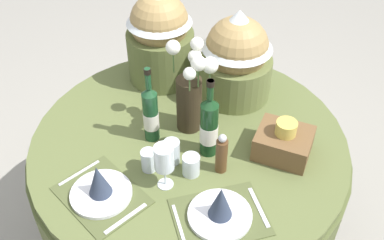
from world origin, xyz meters
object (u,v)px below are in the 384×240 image
Objects in this scene: gift_tub_back_centre at (237,53)px; woven_basket_side_right at (284,142)px; tumbler_near_right at (191,165)px; dining_table at (189,160)px; wine_bottle_left at (151,114)px; wine_glass_right at (164,159)px; gift_tub_back_left at (160,32)px; wine_bottle_centre at (209,126)px; tumbler_mid at (172,152)px; tumbler_near_left at (149,160)px; place_setting_left at (100,188)px; flower_vase at (191,91)px; pepper_mill at (222,154)px; place_setting_right at (220,209)px.

woven_basket_side_right is at bearing -43.98° from gift_tub_back_centre.
dining_table is at bearing 115.74° from tumbler_near_right.
wine_bottle_left reaches higher than wine_glass_right.
wine_glass_right is 0.75m from gift_tub_back_left.
wine_bottle_centre reaches higher than woven_basket_side_right.
dining_table is 2.86× the size of gift_tub_back_left.
wine_bottle_left is at bearing -69.49° from gift_tub_back_left.
gift_tub_back_centre reaches higher than tumbler_near_right.
wine_bottle_centre is 0.19m from tumbler_mid.
wine_bottle_left reaches higher than tumbler_near_left.
wine_bottle_centre is 0.44m from gift_tub_back_centre.
wine_glass_right is (0.20, 0.15, 0.10)m from place_setting_left.
flower_vase is 0.19m from wine_bottle_centre.
wine_bottle_centre reaches higher than wine_glass_right.
gift_tub_back_left is (-0.30, 0.53, 0.21)m from tumbler_mid.
wine_glass_right is at bearing -52.73° from wine_bottle_left.
flower_vase is 0.31m from pepper_mill.
gift_tub_back_left is 0.39m from gift_tub_back_centre.
gift_tub_back_left reaches higher than gift_tub_back_centre.
gift_tub_back_left is at bearing 111.19° from tumbler_near_left.
gift_tub_back_left is (-0.40, 0.56, 0.22)m from tumbler_near_right.
wine_bottle_centre reaches higher than pepper_mill.
place_setting_right is 0.96× the size of flower_vase.
gift_tub_back_left is at bearing 110.51° from wine_bottle_left.
wine_bottle_left reaches higher than place_setting_right.
gift_tub_back_centre is at bearing 80.98° from tumbler_mid.
flower_vase is (-0.30, 0.42, 0.16)m from place_setting_right.
tumbler_mid is 0.21m from pepper_mill.
place_setting_right is at bearing -70.56° from pepper_mill.
tumbler_near_right is (0.09, -0.18, 0.19)m from dining_table.
wine_glass_right is at bearing -63.14° from gift_tub_back_left.
wine_glass_right reaches higher than woven_basket_side_right.
wine_bottle_centre is 0.32m from woven_basket_side_right.
place_setting_right is 0.24m from tumbler_near_right.
tumbler_near_right is at bearing -64.26° from dining_table.
flower_vase is at bearing 125.14° from place_setting_right.
gift_tub_back_centre is at bearing 103.10° from pepper_mill.
tumbler_near_right is at bearing 138.89° from place_setting_right.
pepper_mill is 0.54m from gift_tub_back_centre.
tumbler_mid is (-0.01, -0.15, 0.20)m from dining_table.
place_setting_right is at bearing -50.89° from gift_tub_back_left.
tumbler_near_left is at bearing 61.94° from place_setting_left.
wine_bottle_left is 0.35m from pepper_mill.
pepper_mill is (0.38, 0.31, 0.04)m from place_setting_left.
pepper_mill is (0.10, 0.06, 0.04)m from tumbler_near_right.
wine_glass_right is at bearing -137.16° from pepper_mill.
tumbler_mid is 0.49× the size of woven_basket_side_right.
place_setting_left is at bearing -140.82° from pepper_mill.
wine_bottle_centre is 0.17m from tumbler_near_right.
gift_tub_back_left is at bearing 116.86° from wine_glass_right.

